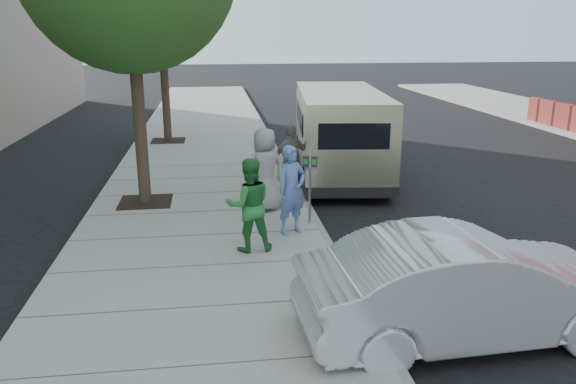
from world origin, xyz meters
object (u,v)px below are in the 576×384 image
(van, at_px, (339,131))
(person_gray_shirt, at_px, (265,170))
(parking_meter, at_px, (310,175))
(person_green_shirt, at_px, (249,205))
(sedan, at_px, (468,287))
(tree_far, at_px, (161,3))
(person_officer, at_px, (292,190))
(person_striped_polo, at_px, (291,159))

(van, xyz_separation_m, person_gray_shirt, (-2.42, -3.42, -0.20))
(parking_meter, bearing_deg, person_green_shirt, -117.93)
(sedan, relative_size, person_gray_shirt, 2.44)
(parking_meter, relative_size, sedan, 0.32)
(tree_far, xyz_separation_m, person_gray_shirt, (2.68, -8.58, -3.81))
(person_officer, bearing_deg, person_gray_shirt, 75.32)
(tree_far, height_order, person_gray_shirt, tree_far)
(sedan, relative_size, person_green_shirt, 2.63)
(tree_far, relative_size, person_striped_polo, 3.86)
(sedan, xyz_separation_m, person_gray_shirt, (-2.18, 5.49, 0.33))
(person_officer, bearing_deg, parking_meter, 20.32)
(tree_far, distance_m, person_green_shirt, 11.77)
(parking_meter, bearing_deg, person_striped_polo, 108.79)
(parking_meter, distance_m, person_striped_polo, 2.37)
(parking_meter, height_order, van, van)
(tree_far, distance_m, person_gray_shirt, 9.76)
(van, relative_size, person_striped_polo, 3.97)
(tree_far, relative_size, person_officer, 3.70)
(sedan, xyz_separation_m, person_green_shirt, (-2.68, 3.17, 0.26))
(person_striped_polo, bearing_deg, tree_far, -85.17)
(sedan, bearing_deg, person_officer, 21.25)
(sedan, height_order, person_gray_shirt, person_gray_shirt)
(person_officer, height_order, person_gray_shirt, person_gray_shirt)
(tree_far, distance_m, van, 8.10)
(person_gray_shirt, bearing_deg, sedan, 88.84)
(person_gray_shirt, bearing_deg, van, -148.18)
(parking_meter, distance_m, person_officer, 0.70)
(van, bearing_deg, person_gray_shirt, -118.90)
(person_officer, bearing_deg, van, 39.00)
(person_green_shirt, xyz_separation_m, person_gray_shirt, (0.50, 2.32, 0.07))
(sedan, height_order, person_striped_polo, person_striped_polo)
(van, relative_size, sedan, 1.48)
(parking_meter, distance_m, person_gray_shirt, 1.31)
(van, bearing_deg, parking_meter, -103.37)
(person_green_shirt, bearing_deg, parking_meter, -141.38)
(parking_meter, bearing_deg, van, 87.75)
(tree_far, bearing_deg, van, -45.34)
(van, bearing_deg, person_officer, -106.04)
(person_striped_polo, bearing_deg, person_green_shirt, 50.04)
(parking_meter, relative_size, person_officer, 0.81)
(sedan, height_order, person_officer, person_officer)
(van, distance_m, person_green_shirt, 6.44)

